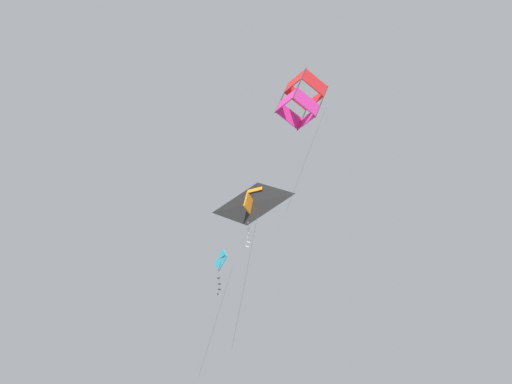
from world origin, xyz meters
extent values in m
cube|color=#1EB2C6|center=(2.90, 8.24, 36.42)|extent=(0.88, 1.18, 1.43)
cylinder|color=red|center=(2.87, 8.25, 36.42)|extent=(0.39, 0.22, 1.63)
cylinder|color=red|center=(2.90, 8.24, 36.55)|extent=(0.78, 0.91, 0.03)
cylinder|color=#47474C|center=(2.74, 8.32, 35.45)|extent=(0.04, 0.04, 0.31)
cube|color=black|center=(2.75, 8.30, 35.30)|extent=(0.05, 0.17, 0.06)
cylinder|color=#47474C|center=(2.81, 8.30, 35.14)|extent=(0.01, 0.12, 0.31)
cube|color=black|center=(2.87, 8.29, 34.99)|extent=(0.06, 0.17, 0.06)
cylinder|color=#47474C|center=(2.88, 8.30, 34.83)|extent=(0.01, 0.04, 0.31)
cube|color=black|center=(2.90, 8.30, 34.68)|extent=(0.16, 0.10, 0.06)
cylinder|color=#47474C|center=(2.84, 8.32, 34.52)|extent=(0.05, 0.13, 0.31)
cube|color=black|center=(2.78, 8.34, 34.37)|extent=(0.17, 0.05, 0.06)
cylinder|color=#47474C|center=(1.96, 8.02, 32.63)|extent=(0.64, 1.54, 5.97)
pyramid|color=black|center=(-4.34, 3.42, 35.94)|extent=(1.10, 3.14, 1.86)
cube|color=orange|center=(-4.59, 3.45, 35.77)|extent=(1.01, 0.17, 1.09)
cube|color=orange|center=(-4.06, 3.39, 36.73)|extent=(0.20, 0.78, 0.21)
cylinder|color=#47474C|center=(-4.68, 3.45, 34.89)|extent=(0.02, 0.05, 0.23)
cube|color=white|center=(-4.70, 3.45, 34.78)|extent=(0.17, 0.06, 0.06)
cylinder|color=#47474C|center=(-4.66, 3.47, 34.67)|extent=(0.06, 0.10, 0.23)
cube|color=white|center=(-4.61, 3.49, 34.56)|extent=(0.11, 0.15, 0.06)
cylinder|color=#47474C|center=(-4.59, 3.49, 34.45)|extent=(0.01, 0.05, 0.22)
cube|color=white|center=(-4.57, 3.49, 34.34)|extent=(0.16, 0.10, 0.06)
cylinder|color=#47474C|center=(-4.59, 3.49, 34.22)|extent=(0.02, 0.06, 0.23)
cube|color=white|center=(-4.62, 3.48, 34.11)|extent=(0.17, 0.04, 0.06)
cylinder|color=#47474C|center=(-4.65, 3.47, 34.00)|extent=(0.05, 0.07, 0.23)
cube|color=white|center=(-4.68, 3.45, 33.89)|extent=(0.16, 0.09, 0.06)
cylinder|color=#47474C|center=(-4.71, 3.46, 33.78)|extent=(0.04, 0.07, 0.23)
cube|color=white|center=(-4.74, 3.48, 33.67)|extent=(0.16, 0.10, 0.06)
cylinder|color=#47474C|center=(-5.19, 3.36, 32.06)|extent=(0.21, 1.07, 5.90)
cube|color=red|center=(-4.90, 1.01, 41.70)|extent=(1.06, 1.32, 0.70)
cube|color=red|center=(-3.85, 0.28, 41.17)|extent=(1.06, 1.32, 0.70)
cube|color=red|center=(-4.77, 0.08, 41.44)|extent=(1.30, 0.93, 1.21)
cube|color=red|center=(-3.98, 1.21, 41.44)|extent=(1.30, 0.93, 1.21)
cube|color=#DB2D93|center=(-5.33, 1.31, 40.43)|extent=(1.06, 1.32, 0.70)
cube|color=#DB2D93|center=(-4.29, 0.58, 39.90)|extent=(1.06, 1.32, 0.70)
cube|color=#DB2D93|center=(-5.20, 0.38, 40.16)|extent=(1.30, 0.93, 1.21)
cube|color=#DB2D93|center=(-4.41, 1.52, 40.16)|extent=(1.30, 0.93, 1.21)
cylinder|color=#332D28|center=(-5.51, 0.60, 41.07)|extent=(0.77, 0.56, 2.07)
cylinder|color=#332D28|center=(-4.72, 1.73, 41.07)|extent=(0.77, 0.56, 2.07)
cylinder|color=#332D28|center=(-4.46, -0.13, 40.54)|extent=(0.77, 0.56, 2.07)
cylinder|color=#332D28|center=(-3.67, 1.00, 40.54)|extent=(0.77, 0.56, 2.07)
cylinder|color=#47474C|center=(-5.68, 0.31, 37.02)|extent=(1.45, 1.53, 5.60)
camera|label=1|loc=(-31.42, -7.56, 22.00)|focal=49.80mm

